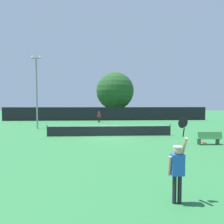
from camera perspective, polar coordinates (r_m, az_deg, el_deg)
ground_plane at (r=16.87m, az=-0.73°, el=-7.60°), size 120.00×120.00×0.00m
tennis_net at (r=16.79m, az=-0.73°, el=-5.88°), size 11.48×0.08×1.07m
perimeter_fence at (r=32.27m, az=-1.77°, el=-0.57°), size 36.32×0.12×2.37m
player_serving at (r=5.98m, az=19.99°, el=-15.53°), size 0.67×0.40×2.60m
player_receiving at (r=28.60m, az=-4.13°, el=-1.25°), size 0.57×0.25×1.71m
tennis_ball at (r=13.65m, az=-5.92°, el=-9.92°), size 0.07×0.07×0.07m
spare_racket at (r=15.75m, az=26.80°, el=-8.55°), size 0.28×0.52×0.04m
courtside_bench at (r=15.13m, az=28.24°, el=-7.26°), size 1.80×0.44×0.95m
light_pole at (r=23.39m, az=-22.69°, el=7.06°), size 1.18×0.28×8.62m
large_tree at (r=38.09m, az=0.97°, el=6.61°), size 7.82×7.82×9.54m
parked_car_near at (r=37.40m, az=-5.74°, el=-0.76°), size 2.42×4.41×1.69m
parked_car_mid at (r=38.11m, az=8.42°, el=-0.72°), size 2.45×4.42×1.69m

